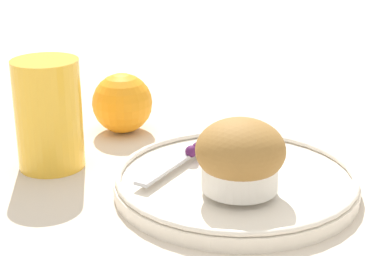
# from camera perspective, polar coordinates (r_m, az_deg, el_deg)

# --- Properties ---
(ground_plane) EXTENTS (3.00, 3.00, 0.00)m
(ground_plane) POSITION_cam_1_polar(r_m,az_deg,el_deg) (0.65, 3.47, -5.43)
(ground_plane) COLOR beige
(plate) EXTENTS (0.24, 0.24, 0.02)m
(plate) POSITION_cam_1_polar(r_m,az_deg,el_deg) (0.65, 4.09, -4.66)
(plate) COLOR silver
(plate) RESTS_ON ground_plane
(muffin) EXTENTS (0.08, 0.08, 0.07)m
(muffin) POSITION_cam_1_polar(r_m,az_deg,el_deg) (0.60, 4.32, -2.55)
(muffin) COLOR silver
(muffin) RESTS_ON plate
(cream_ramekin) EXTENTS (0.05, 0.05, 0.02)m
(cream_ramekin) POSITION_cam_1_polar(r_m,az_deg,el_deg) (0.70, 3.47, -0.86)
(cream_ramekin) COLOR silver
(cream_ramekin) RESTS_ON plate
(berry_pair) EXTENTS (0.03, 0.01, 0.01)m
(berry_pair) POSITION_cam_1_polar(r_m,az_deg,el_deg) (0.68, 0.24, -1.94)
(berry_pair) COLOR #4C194C
(berry_pair) RESTS_ON plate
(butter_knife) EXTENTS (0.19, 0.04, 0.00)m
(butter_knife) POSITION_cam_1_polar(r_m,az_deg,el_deg) (0.69, -0.20, -2.13)
(butter_knife) COLOR #B7B7BC
(butter_knife) RESTS_ON plate
(orange_fruit) EXTENTS (0.07, 0.07, 0.07)m
(orange_fruit) POSITION_cam_1_polar(r_m,az_deg,el_deg) (0.80, -6.22, 2.22)
(orange_fruit) COLOR orange
(orange_fruit) RESTS_ON ground_plane
(juice_glass) EXTENTS (0.07, 0.07, 0.12)m
(juice_glass) POSITION_cam_1_polar(r_m,az_deg,el_deg) (0.70, -12.63, 1.19)
(juice_glass) COLOR gold
(juice_glass) RESTS_ON ground_plane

